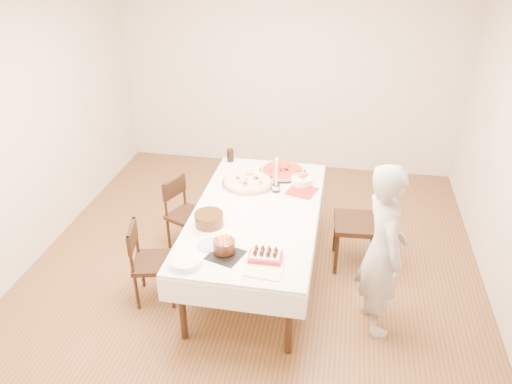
% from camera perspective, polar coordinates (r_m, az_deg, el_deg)
% --- Properties ---
extents(floor, '(5.00, 5.00, 0.00)m').
position_cam_1_polar(floor, '(5.10, -0.32, -8.90)').
color(floor, brown).
rests_on(floor, ground).
extents(wall_back, '(4.50, 0.04, 2.70)m').
position_cam_1_polar(wall_back, '(6.73, 3.75, 13.65)').
color(wall_back, beige).
rests_on(wall_back, floor).
extents(wall_front, '(4.50, 0.04, 2.70)m').
position_cam_1_polar(wall_front, '(2.43, -12.19, -19.50)').
color(wall_front, beige).
rests_on(wall_front, floor).
extents(wall_left, '(0.04, 5.00, 2.70)m').
position_cam_1_polar(wall_left, '(5.27, -25.30, 6.41)').
color(wall_left, beige).
rests_on(wall_left, floor).
extents(dining_table, '(1.34, 2.24, 0.75)m').
position_cam_1_polar(dining_table, '(4.82, 0.00, -5.93)').
color(dining_table, silver).
rests_on(dining_table, floor).
extents(chair_right_savory, '(0.53, 0.53, 0.97)m').
position_cam_1_polar(chair_right_savory, '(5.02, 11.54, -3.54)').
color(chair_right_savory, black).
rests_on(chair_right_savory, floor).
extents(chair_left_savory, '(0.52, 0.52, 0.77)m').
position_cam_1_polar(chair_left_savory, '(5.28, -7.79, -2.68)').
color(chair_left_savory, black).
rests_on(chair_left_savory, floor).
extents(chair_left_dessert, '(0.49, 0.49, 0.79)m').
position_cam_1_polar(chair_left_dessert, '(4.64, -11.51, -7.89)').
color(chair_left_dessert, black).
rests_on(chair_left_dessert, floor).
extents(person, '(0.51, 0.65, 1.55)m').
position_cam_1_polar(person, '(4.17, 14.28, -6.53)').
color(person, '#BAB5AF').
rests_on(person, floor).
extents(pizza_white, '(0.65, 0.65, 0.04)m').
position_cam_1_polar(pizza_white, '(5.05, -0.86, 1.17)').
color(pizza_white, beige).
rests_on(pizza_white, dining_table).
extents(pizza_pepperoni, '(0.61, 0.61, 0.04)m').
position_cam_1_polar(pizza_pepperoni, '(5.28, 3.03, 2.41)').
color(pizza_pepperoni, red).
rests_on(pizza_pepperoni, dining_table).
extents(red_placemat, '(0.33, 0.33, 0.01)m').
position_cam_1_polar(red_placemat, '(4.95, 5.25, 0.07)').
color(red_placemat, '#B21E1E').
rests_on(red_placemat, dining_table).
extents(pasta_bowl, '(0.22, 0.22, 0.07)m').
position_cam_1_polar(pasta_bowl, '(5.06, 5.21, 1.32)').
color(pasta_bowl, white).
rests_on(pasta_bowl, dining_table).
extents(taper_candle, '(0.08, 0.08, 0.38)m').
position_cam_1_polar(taper_candle, '(4.84, 2.34, 2.05)').
color(taper_candle, white).
rests_on(taper_candle, dining_table).
extents(shaker_pair, '(0.09, 0.09, 0.08)m').
position_cam_1_polar(shaker_pair, '(4.98, 1.82, 0.92)').
color(shaker_pair, white).
rests_on(shaker_pair, dining_table).
extents(cola_glass, '(0.10, 0.10, 0.14)m').
position_cam_1_polar(cola_glass, '(5.52, -2.96, 4.20)').
color(cola_glass, black).
rests_on(cola_glass, dining_table).
extents(layer_cake, '(0.39, 0.39, 0.13)m').
position_cam_1_polar(layer_cake, '(4.38, -5.39, -3.17)').
color(layer_cake, '#39210E').
rests_on(layer_cake, dining_table).
extents(cake_board, '(0.32, 0.32, 0.01)m').
position_cam_1_polar(cake_board, '(4.04, -3.50, -7.24)').
color(cake_board, black).
rests_on(cake_board, dining_table).
extents(birthday_cake, '(0.23, 0.23, 0.17)m').
position_cam_1_polar(birthday_cake, '(4.02, -3.67, -5.79)').
color(birthday_cake, '#38180F').
rests_on(birthday_cake, dining_table).
extents(strawberry_box, '(0.26, 0.18, 0.07)m').
position_cam_1_polar(strawberry_box, '(3.97, 1.08, -7.34)').
color(strawberry_box, red).
rests_on(strawberry_box, dining_table).
extents(box_lid, '(0.30, 0.21, 0.02)m').
position_cam_1_polar(box_lid, '(3.87, 0.88, -9.09)').
color(box_lid, beige).
rests_on(box_lid, dining_table).
extents(plate_stack, '(0.30, 0.30, 0.05)m').
position_cam_1_polar(plate_stack, '(3.97, -8.03, -7.83)').
color(plate_stack, white).
rests_on(plate_stack, dining_table).
extents(china_plate, '(0.27, 0.27, 0.01)m').
position_cam_1_polar(china_plate, '(4.16, -5.33, -6.05)').
color(china_plate, white).
rests_on(china_plate, dining_table).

